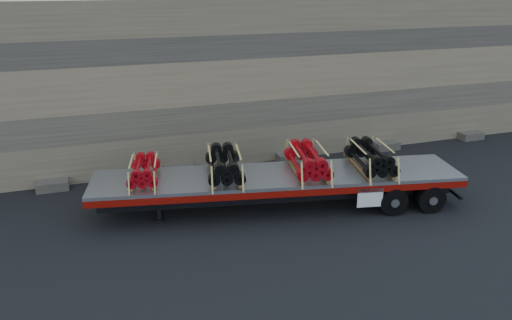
{
  "coord_description": "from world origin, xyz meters",
  "views": [
    {
      "loc": [
        -6.37,
        -14.77,
        7.72
      ],
      "look_at": [
        -0.85,
        1.17,
        1.59
      ],
      "focal_mm": 35.0,
      "sensor_mm": 36.0,
      "label": 1
    }
  ],
  "objects": [
    {
      "name": "bundle_midfront",
      "position": [
        -2.15,
        0.72,
        1.71
      ],
      "size": [
        1.65,
        2.6,
        0.85
      ],
      "primitive_type": null,
      "rotation": [
        0.0,
        0.0,
        -0.2
      ],
      "color": "black",
      "rests_on": "trailer"
    },
    {
      "name": "bundle_rear",
      "position": [
        2.97,
        -0.31,
        1.72
      ],
      "size": [
        1.66,
        2.61,
        0.86
      ],
      "primitive_type": null,
      "rotation": [
        0.0,
        0.0,
        -0.2
      ],
      "color": "black",
      "rests_on": "trailer"
    },
    {
      "name": "rock_wall",
      "position": [
        0.0,
        6.5,
        3.5
      ],
      "size": [
        44.0,
        3.0,
        7.0
      ],
      "primitive_type": "cube",
      "color": "#7A6B54",
      "rests_on": "ground"
    },
    {
      "name": "trailer",
      "position": [
        -0.31,
        0.35,
        0.64
      ],
      "size": [
        13.1,
        4.96,
        1.29
      ],
      "primitive_type": null,
      "rotation": [
        0.0,
        0.0,
        -0.2
      ],
      "color": "#A3A5AA",
      "rests_on": "ground"
    },
    {
      "name": "ground",
      "position": [
        0.0,
        0.0,
        0.0
      ],
      "size": [
        120.0,
        120.0,
        0.0
      ],
      "primitive_type": "plane",
      "color": "black",
      "rests_on": "ground"
    },
    {
      "name": "bundle_front",
      "position": [
        -4.81,
        1.25,
        1.63
      ],
      "size": [
        1.35,
        2.12,
        0.7
      ],
      "primitive_type": null,
      "rotation": [
        0.0,
        0.0,
        -0.2
      ],
      "color": "#AD0911",
      "rests_on": "trailer"
    },
    {
      "name": "bundle_midrear",
      "position": [
        0.71,
        0.14,
        1.72
      ],
      "size": [
        1.67,
        2.63,
        0.86
      ],
      "primitive_type": null,
      "rotation": [
        0.0,
        0.0,
        -0.2
      ],
      "color": "#AD0911",
      "rests_on": "trailer"
    }
  ]
}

